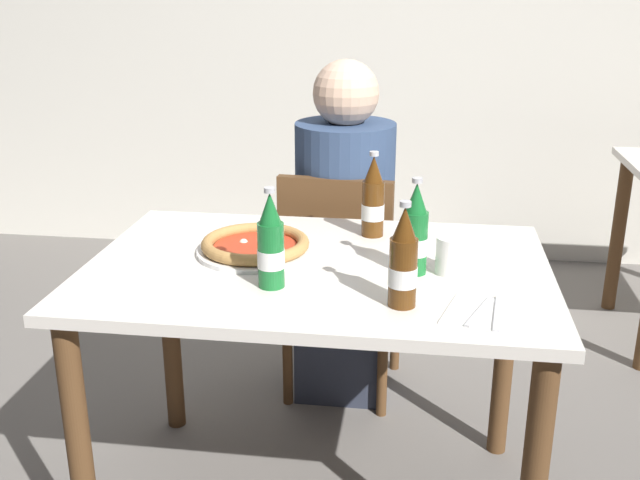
{
  "coord_description": "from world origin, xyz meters",
  "views": [
    {
      "loc": [
        0.26,
        -1.79,
        1.45
      ],
      "look_at": [
        0.0,
        0.05,
        0.8
      ],
      "focal_mm": 41.8,
      "sensor_mm": 36.0,
      "label": 1
    }
  ],
  "objects_px": {
    "diner_seated": "(345,241)",
    "napkin_with_cutlery": "(488,314)",
    "beer_bottle_center": "(271,246)",
    "beer_bottle_right": "(415,234)",
    "dining_table_main": "(317,304)",
    "paper_cup": "(450,255)",
    "pizza_margherita_near": "(255,246)",
    "chair_behind_table": "(341,273)",
    "beer_bottle_left": "(403,263)",
    "beer_bottle_extra": "(373,201)"
  },
  "relations": [
    {
      "from": "dining_table_main",
      "to": "diner_seated",
      "type": "relative_size",
      "value": 0.99
    },
    {
      "from": "chair_behind_table",
      "to": "paper_cup",
      "type": "distance_m",
      "value": 0.78
    },
    {
      "from": "dining_table_main",
      "to": "beer_bottle_right",
      "type": "distance_m",
      "value": 0.33
    },
    {
      "from": "chair_behind_table",
      "to": "beer_bottle_right",
      "type": "distance_m",
      "value": 0.78
    },
    {
      "from": "pizza_margherita_near",
      "to": "beer_bottle_extra",
      "type": "distance_m",
      "value": 0.37
    },
    {
      "from": "chair_behind_table",
      "to": "pizza_margherita_near",
      "type": "xyz_separation_m",
      "value": [
        -0.17,
        -0.55,
        0.29
      ]
    },
    {
      "from": "chair_behind_table",
      "to": "beer_bottle_right",
      "type": "height_order",
      "value": "beer_bottle_right"
    },
    {
      "from": "dining_table_main",
      "to": "chair_behind_table",
      "type": "relative_size",
      "value": 1.41
    },
    {
      "from": "beer_bottle_left",
      "to": "beer_bottle_extra",
      "type": "distance_m",
      "value": 0.49
    },
    {
      "from": "dining_table_main",
      "to": "paper_cup",
      "type": "bearing_deg",
      "value": -2.18
    },
    {
      "from": "beer_bottle_extra",
      "to": "napkin_with_cutlery",
      "type": "bearing_deg",
      "value": -59.75
    },
    {
      "from": "beer_bottle_center",
      "to": "beer_bottle_right",
      "type": "xyz_separation_m",
      "value": [
        0.34,
        0.14,
        0.0
      ]
    },
    {
      "from": "dining_table_main",
      "to": "beer_bottle_left",
      "type": "bearing_deg",
      "value": -45.1
    },
    {
      "from": "beer_bottle_right",
      "to": "beer_bottle_extra",
      "type": "bearing_deg",
      "value": 114.26
    },
    {
      "from": "diner_seated",
      "to": "pizza_margherita_near",
      "type": "distance_m",
      "value": 0.65
    },
    {
      "from": "beer_bottle_left",
      "to": "napkin_with_cutlery",
      "type": "distance_m",
      "value": 0.22
    },
    {
      "from": "dining_table_main",
      "to": "paper_cup",
      "type": "relative_size",
      "value": 12.63
    },
    {
      "from": "dining_table_main",
      "to": "chair_behind_table",
      "type": "xyz_separation_m",
      "value": [
        -0.01,
        0.61,
        -0.15
      ]
    },
    {
      "from": "beer_bottle_left",
      "to": "beer_bottle_center",
      "type": "distance_m",
      "value": 0.32
    },
    {
      "from": "pizza_margherita_near",
      "to": "beer_bottle_left",
      "type": "xyz_separation_m",
      "value": [
        0.4,
        -0.29,
        0.08
      ]
    },
    {
      "from": "beer_bottle_center",
      "to": "diner_seated",
      "type": "bearing_deg",
      "value": 83.72
    },
    {
      "from": "dining_table_main",
      "to": "beer_bottle_left",
      "type": "height_order",
      "value": "beer_bottle_left"
    },
    {
      "from": "beer_bottle_center",
      "to": "napkin_with_cutlery",
      "type": "distance_m",
      "value": 0.53
    },
    {
      "from": "pizza_margherita_near",
      "to": "beer_bottle_extra",
      "type": "height_order",
      "value": "beer_bottle_extra"
    },
    {
      "from": "diner_seated",
      "to": "napkin_with_cutlery",
      "type": "distance_m",
      "value": 1.02
    },
    {
      "from": "beer_bottle_right",
      "to": "beer_bottle_left",
      "type": "bearing_deg",
      "value": -96.2
    },
    {
      "from": "chair_behind_table",
      "to": "beer_bottle_right",
      "type": "bearing_deg",
      "value": 117.11
    },
    {
      "from": "dining_table_main",
      "to": "beer_bottle_extra",
      "type": "height_order",
      "value": "beer_bottle_extra"
    },
    {
      "from": "dining_table_main",
      "to": "diner_seated",
      "type": "xyz_separation_m",
      "value": [
        0.0,
        0.66,
        -0.05
      ]
    },
    {
      "from": "napkin_with_cutlery",
      "to": "paper_cup",
      "type": "xyz_separation_m",
      "value": [
        -0.08,
        0.24,
        0.04
      ]
    },
    {
      "from": "beer_bottle_left",
      "to": "beer_bottle_center",
      "type": "height_order",
      "value": "same"
    },
    {
      "from": "diner_seated",
      "to": "beer_bottle_extra",
      "type": "height_order",
      "value": "diner_seated"
    },
    {
      "from": "chair_behind_table",
      "to": "diner_seated",
      "type": "xyz_separation_m",
      "value": [
        0.01,
        0.05,
        0.1
      ]
    },
    {
      "from": "chair_behind_table",
      "to": "beer_bottle_right",
      "type": "relative_size",
      "value": 3.44
    },
    {
      "from": "beer_bottle_right",
      "to": "paper_cup",
      "type": "distance_m",
      "value": 0.11
    },
    {
      "from": "chair_behind_table",
      "to": "beer_bottle_left",
      "type": "xyz_separation_m",
      "value": [
        0.23,
        -0.84,
        0.37
      ]
    },
    {
      "from": "beer_bottle_left",
      "to": "paper_cup",
      "type": "xyz_separation_m",
      "value": [
        0.11,
        0.21,
        -0.06
      ]
    },
    {
      "from": "dining_table_main",
      "to": "beer_bottle_left",
      "type": "relative_size",
      "value": 4.86
    },
    {
      "from": "beer_bottle_extra",
      "to": "beer_bottle_center",
      "type": "bearing_deg",
      "value": -117.3
    },
    {
      "from": "diner_seated",
      "to": "beer_bottle_left",
      "type": "distance_m",
      "value": 0.95
    },
    {
      "from": "chair_behind_table",
      "to": "beer_bottle_left",
      "type": "bearing_deg",
      "value": 110.67
    },
    {
      "from": "beer_bottle_right",
      "to": "beer_bottle_extra",
      "type": "xyz_separation_m",
      "value": [
        -0.12,
        0.28,
        0.0
      ]
    },
    {
      "from": "beer_bottle_left",
      "to": "paper_cup",
      "type": "distance_m",
      "value": 0.25
    },
    {
      "from": "beer_bottle_left",
      "to": "beer_bottle_right",
      "type": "bearing_deg",
      "value": 83.8
    },
    {
      "from": "dining_table_main",
      "to": "beer_bottle_center",
      "type": "xyz_separation_m",
      "value": [
        -0.09,
        -0.16,
        0.22
      ]
    },
    {
      "from": "pizza_margherita_near",
      "to": "diner_seated",
      "type": "bearing_deg",
      "value": 73.37
    },
    {
      "from": "chair_behind_table",
      "to": "beer_bottle_center",
      "type": "xyz_separation_m",
      "value": [
        -0.08,
        -0.77,
        0.37
      ]
    },
    {
      "from": "dining_table_main",
      "to": "beer_bottle_extra",
      "type": "bearing_deg",
      "value": 64.0
    },
    {
      "from": "beer_bottle_right",
      "to": "paper_cup",
      "type": "relative_size",
      "value": 2.6
    },
    {
      "from": "dining_table_main",
      "to": "napkin_with_cutlery",
      "type": "height_order",
      "value": "napkin_with_cutlery"
    }
  ]
}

